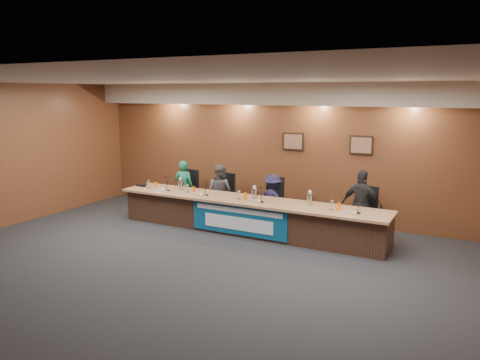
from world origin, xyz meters
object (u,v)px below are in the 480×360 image
(banner, at_px, (238,220))
(speakerphone, at_px, (143,185))
(office_chair_c, at_px, (274,205))
(office_chair_b, at_px, (222,198))
(office_chair_d, at_px, (362,215))
(carafe_mid, at_px, (255,194))
(carafe_right, at_px, (310,199))
(panelist_b, at_px, (220,192))
(carafe_left, at_px, (181,185))
(panelist_a, at_px, (184,187))
(office_chair_a, at_px, (186,194))
(panelist_d, at_px, (362,205))
(panelist_c, at_px, (273,200))
(dais_body, at_px, (247,217))

(banner, relative_size, speakerphone, 6.88)
(office_chair_c, bearing_deg, office_chair_b, 160.13)
(office_chair_b, height_order, office_chair_d, same)
(speakerphone, bearing_deg, carafe_mid, -0.76)
(carafe_mid, xyz_separation_m, carafe_right, (1.20, 0.09, 0.00))
(panelist_b, bearing_deg, carafe_left, 53.39)
(panelist_a, xyz_separation_m, speakerphone, (-0.72, -0.71, 0.11))
(panelist_a, distance_m, office_chair_c, 2.43)
(office_chair_b, distance_m, carafe_left, 1.09)
(carafe_mid, bearing_deg, panelist_a, 162.26)
(banner, distance_m, carafe_right, 1.54)
(banner, relative_size, office_chair_a, 4.58)
(panelist_a, distance_m, panelist_d, 4.41)
(panelist_b, xyz_separation_m, panelist_c, (1.38, 0.00, -0.06))
(panelist_b, distance_m, office_chair_d, 3.38)
(carafe_mid, bearing_deg, office_chair_b, 146.76)
(office_chair_a, bearing_deg, carafe_left, -57.85)
(dais_body, height_order, panelist_d, panelist_d)
(carafe_left, xyz_separation_m, carafe_mid, (1.94, -0.06, -0.00))
(panelist_b, xyz_separation_m, office_chair_b, (0.00, 0.10, -0.18))
(panelist_d, height_order, office_chair_d, panelist_d)
(carafe_right, bearing_deg, panelist_d, 36.61)
(dais_body, distance_m, panelist_b, 1.33)
(office_chair_d, height_order, carafe_right, carafe_right)
(dais_body, relative_size, panelist_a, 4.48)
(panelist_d, height_order, speakerphone, panelist_d)
(office_chair_a, relative_size, office_chair_c, 1.00)
(panelist_a, relative_size, speakerphone, 4.19)
(dais_body, height_order, banner, banner)
(dais_body, distance_m, carafe_right, 1.49)
(panelist_a, height_order, office_chair_c, panelist_a)
(banner, relative_size, panelist_c, 1.84)
(dais_body, xyz_separation_m, panelist_d, (2.28, 0.69, 0.37))
(panelist_b, height_order, carafe_left, panelist_b)
(banner, height_order, office_chair_b, banner)
(panelist_c, height_order, panelist_d, panelist_d)
(panelist_b, bearing_deg, panelist_d, -172.94)
(office_chair_c, distance_m, carafe_right, 1.40)
(banner, xyz_separation_m, office_chair_c, (0.28, 1.20, 0.10))
(carafe_left, bearing_deg, panelist_a, 119.79)
(speakerphone, bearing_deg, office_chair_c, 14.39)
(office_chair_a, height_order, carafe_left, carafe_left)
(carafe_right, height_order, speakerphone, carafe_right)
(office_chair_b, height_order, carafe_mid, carafe_mid)
(panelist_b, xyz_separation_m, carafe_mid, (1.29, -0.75, 0.22))
(carafe_right, bearing_deg, panelist_c, 149.24)
(office_chair_b, bearing_deg, dais_body, -20.77)
(office_chair_d, bearing_deg, carafe_left, -152.81)
(panelist_c, height_order, carafe_mid, panelist_c)
(panelist_a, bearing_deg, carafe_mid, 150.66)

